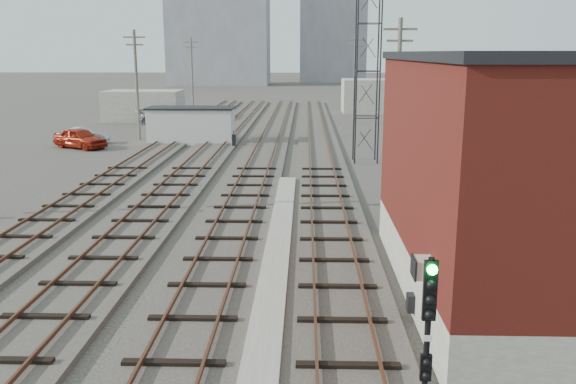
{
  "coord_description": "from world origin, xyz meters",
  "views": [
    {
      "loc": [
        1.49,
        -5.66,
        7.2
      ],
      "look_at": [
        0.86,
        16.08,
        2.2
      ],
      "focal_mm": 38.0,
      "sensor_mm": 36.0,
      "label": 1
    }
  ],
  "objects_px": {
    "car_silver": "(84,136)",
    "car_grey": "(163,117)",
    "signal_mast": "(427,342)",
    "switch_stand": "(234,141)",
    "car_red": "(80,138)",
    "site_trailer": "(192,125)"
  },
  "relations": [
    {
      "from": "car_silver",
      "to": "car_grey",
      "type": "height_order",
      "value": "car_grey"
    },
    {
      "from": "signal_mast",
      "to": "switch_stand",
      "type": "height_order",
      "value": "signal_mast"
    },
    {
      "from": "car_red",
      "to": "car_grey",
      "type": "height_order",
      "value": "car_red"
    },
    {
      "from": "site_trailer",
      "to": "car_grey",
      "type": "height_order",
      "value": "site_trailer"
    },
    {
      "from": "car_silver",
      "to": "signal_mast",
      "type": "bearing_deg",
      "value": -154.96
    },
    {
      "from": "signal_mast",
      "to": "car_grey",
      "type": "relative_size",
      "value": 0.72
    },
    {
      "from": "site_trailer",
      "to": "car_red",
      "type": "height_order",
      "value": "site_trailer"
    },
    {
      "from": "signal_mast",
      "to": "car_grey",
      "type": "height_order",
      "value": "signal_mast"
    },
    {
      "from": "switch_stand",
      "to": "car_grey",
      "type": "relative_size",
      "value": 0.24
    },
    {
      "from": "site_trailer",
      "to": "car_red",
      "type": "relative_size",
      "value": 1.52
    },
    {
      "from": "signal_mast",
      "to": "site_trailer",
      "type": "height_order",
      "value": "signal_mast"
    },
    {
      "from": "car_grey",
      "to": "site_trailer",
      "type": "bearing_deg",
      "value": -155.47
    },
    {
      "from": "car_silver",
      "to": "car_grey",
      "type": "relative_size",
      "value": 0.76
    },
    {
      "from": "signal_mast",
      "to": "site_trailer",
      "type": "distance_m",
      "value": 40.28
    },
    {
      "from": "switch_stand",
      "to": "car_red",
      "type": "xyz_separation_m",
      "value": [
        -11.8,
        -0.36,
        0.19
      ]
    },
    {
      "from": "switch_stand",
      "to": "site_trailer",
      "type": "height_order",
      "value": "site_trailer"
    },
    {
      "from": "switch_stand",
      "to": "car_grey",
      "type": "distance_m",
      "value": 18.43
    },
    {
      "from": "switch_stand",
      "to": "car_red",
      "type": "height_order",
      "value": "car_red"
    },
    {
      "from": "car_grey",
      "to": "car_red",
      "type": "bearing_deg",
      "value": 173.38
    },
    {
      "from": "car_red",
      "to": "car_grey",
      "type": "distance_m",
      "value": 16.55
    },
    {
      "from": "site_trailer",
      "to": "car_grey",
      "type": "relative_size",
      "value": 1.35
    },
    {
      "from": "signal_mast",
      "to": "car_silver",
      "type": "relative_size",
      "value": 0.94
    }
  ]
}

